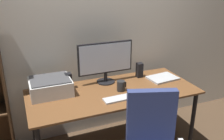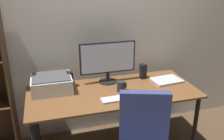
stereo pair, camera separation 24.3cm
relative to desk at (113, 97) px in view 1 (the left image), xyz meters
The scene contains 10 objects.
back_wall 0.84m from the desk, 90.00° to the left, with size 6.40×0.10×2.60m, color silver.
desk is the anchor object (origin of this frame).
monitor 0.41m from the desk, 88.72° to the left, with size 0.61×0.20×0.45m.
keyboard 0.22m from the desk, 97.88° to the right, with size 0.29×0.11×0.02m, color #B7BABC.
mouse 0.29m from the desk, 45.38° to the right, with size 0.06×0.10×0.03m, color black.
coffee_mug 0.15m from the desk, 19.13° to the right, with size 0.10×0.08×0.11m.
laptop 0.65m from the desk, ahead, with size 0.32×0.23×0.02m, color #B7BABC.
speaker_left 0.49m from the desk, 151.18° to the left, with size 0.06×0.07×0.17m, color black.
speaker_right 0.50m from the desk, 28.22° to the left, with size 0.06×0.07×0.17m, color black.
printer 0.65m from the desk, 163.80° to the left, with size 0.40×0.34×0.16m.
Camera 1 is at (-0.87, -2.11, 1.85)m, focal length 39.49 mm.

